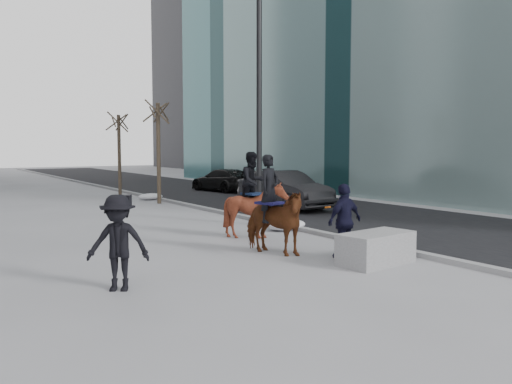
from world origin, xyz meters
TOP-DOWN VIEW (x-y plane):
  - ground at (0.00, 0.00)m, footprint 120.00×120.00m
  - road at (7.00, 10.00)m, footprint 8.00×90.00m
  - curb at (3.00, 10.00)m, footprint 0.25×90.00m
  - planter at (1.53, -1.36)m, footprint 1.88×1.11m
  - car_near at (6.12, 8.52)m, footprint 1.86×4.85m
  - car_far at (8.07, 17.36)m, footprint 2.48×4.72m
  - tree_near at (2.40, 13.13)m, footprint 1.20×1.20m
  - tree_far at (2.40, 18.56)m, footprint 1.20×1.20m
  - mounted_left at (0.21, 0.79)m, footprint 1.42×2.05m
  - mounted_right at (1.10, 2.97)m, footprint 1.45×1.59m
  - feeder at (1.38, -0.48)m, footprint 1.07×0.91m
  - camera_crew at (-4.01, -0.43)m, footprint 1.31×1.17m
  - lamppost at (2.60, 4.94)m, footprint 0.25×1.67m
  - snow_piles at (2.70, 8.65)m, footprint 1.33×12.12m

SIDE VIEW (x-z plane):
  - ground at x=0.00m, z-range 0.00..0.00m
  - road at x=7.00m, z-range 0.00..0.01m
  - curb at x=3.00m, z-range 0.00..0.12m
  - snow_piles at x=2.70m, z-range -0.01..0.33m
  - planter at x=1.53m, z-range 0.00..0.71m
  - car_far at x=8.07m, z-range 0.00..1.31m
  - car_near at x=6.12m, z-range 0.00..1.58m
  - feeder at x=1.38m, z-range 0.00..1.76m
  - camera_crew at x=-4.01m, z-range 0.01..1.76m
  - mounted_left at x=0.21m, z-range -0.31..2.11m
  - mounted_right at x=1.10m, z-range -0.24..2.22m
  - tree_far at x=2.40m, z-range 0.00..4.75m
  - tree_near at x=2.40m, z-range 0.00..5.05m
  - lamppost at x=2.60m, z-range 0.45..9.54m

